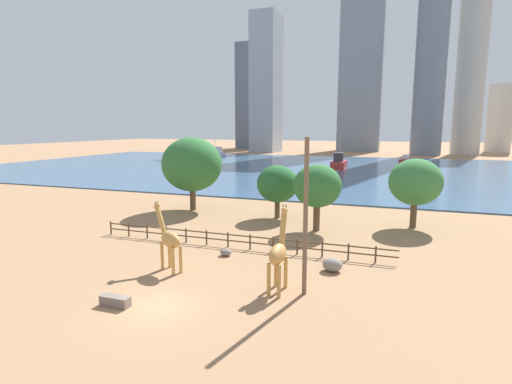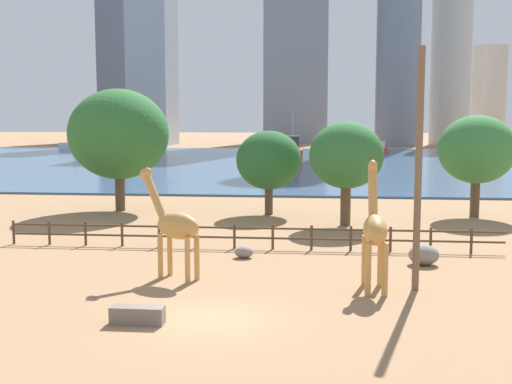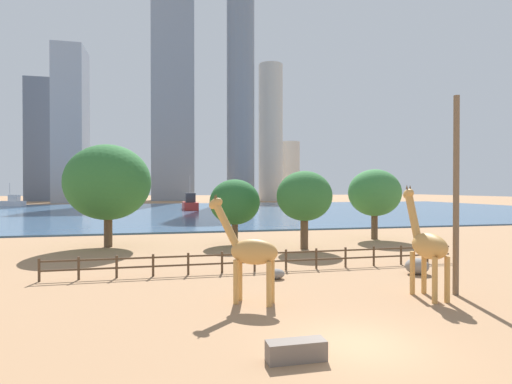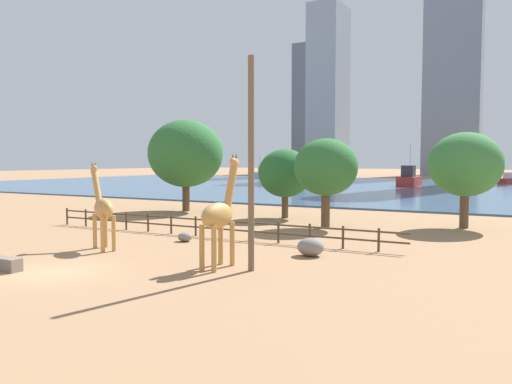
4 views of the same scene
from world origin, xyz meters
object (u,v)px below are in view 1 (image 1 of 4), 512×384
at_px(feeding_trough, 115,301).
at_px(boat_ferry, 216,153).
at_px(tree_right_tall, 277,184).
at_px(boat_sailboat, 405,160).
at_px(utility_pole, 306,218).
at_px(giraffe_tall, 278,253).
at_px(tree_left_large, 192,164).
at_px(boulder_near_fence, 332,265).
at_px(tree_center_broad, 317,186).
at_px(boat_tug, 339,163).
at_px(giraffe_companion, 169,239).
at_px(tree_left_small, 415,182).
at_px(boulder_by_pole, 226,252).

height_order(feeding_trough, boat_ferry, boat_ferry).
height_order(tree_right_tall, boat_sailboat, tree_right_tall).
height_order(utility_pole, tree_right_tall, utility_pole).
distance_m(giraffe_tall, tree_right_tall, 20.53).
xyz_separation_m(tree_left_large, tree_right_tall, (11.14, -0.77, -1.79)).
distance_m(boulder_near_fence, boat_sailboat, 93.41).
xyz_separation_m(tree_center_broad, boat_tug, (-5.94, 60.20, -2.95)).
bearing_deg(boat_ferry, tree_center_broad, 134.68).
bearing_deg(feeding_trough, giraffe_companion, 91.03).
height_order(tree_right_tall, boat_ferry, boat_ferry).
xyz_separation_m(giraffe_tall, tree_left_small, (8.59, 20.05, 2.20)).
bearing_deg(tree_left_small, boulder_near_fence, -110.89).
height_order(boulder_by_pole, tree_center_broad, tree_center_broad).
relative_size(boulder_by_pole, tree_center_broad, 0.14).
distance_m(giraffe_companion, boat_ferry, 113.88).
bearing_deg(giraffe_companion, boulder_by_pole, -91.20).
height_order(tree_left_large, tree_right_tall, tree_left_large).
relative_size(feeding_trough, tree_center_broad, 0.27).
height_order(giraffe_companion, boulder_near_fence, giraffe_companion).
bearing_deg(tree_left_small, boulder_by_pole, -134.40).
xyz_separation_m(tree_left_large, tree_center_broad, (16.40, -4.91, -1.20)).
relative_size(boulder_near_fence, feeding_trough, 0.79).
height_order(tree_left_small, boat_tug, boat_tug).
relative_size(boulder_by_pole, boat_ferry, 0.13).
relative_size(utility_pole, tree_left_large, 1.07).
distance_m(utility_pole, boulder_by_pole, 10.22).
height_order(utility_pole, boat_tug, utility_pole).
xyz_separation_m(boulder_near_fence, tree_right_tall, (-8.50, 15.03, 3.39)).
bearing_deg(tree_right_tall, giraffe_tall, -73.55).
xyz_separation_m(boulder_by_pole, boat_sailboat, (15.06, 92.52, 0.67)).
relative_size(feeding_trough, boat_sailboat, 0.33).
height_order(giraffe_companion, boulder_by_pole, giraffe_companion).
xyz_separation_m(boulder_near_fence, tree_left_small, (5.89, 15.44, 4.20)).
bearing_deg(feeding_trough, tree_left_small, 56.33).
xyz_separation_m(utility_pole, tree_right_tall, (-7.45, 19.57, -0.95)).
xyz_separation_m(feeding_trough, tree_left_small, (16.83, 25.26, 4.38)).
height_order(boulder_near_fence, feeding_trough, boulder_near_fence).
bearing_deg(feeding_trough, boulder_by_pole, 77.34).
bearing_deg(tree_left_small, giraffe_companion, -131.55).
bearing_deg(tree_left_large, feeding_trough, -71.25).
bearing_deg(giraffe_companion, boat_tug, -63.00).
bearing_deg(boat_ferry, boulder_near_fence, 133.33).
bearing_deg(utility_pole, boulder_near_fence, 77.00).
height_order(giraffe_tall, boat_ferry, boat_ferry).
distance_m(boulder_by_pole, boat_ferry, 110.94).
bearing_deg(boat_tug, tree_left_small, -165.75).
bearing_deg(tree_left_large, boat_tug, 79.28).
xyz_separation_m(feeding_trough, tree_right_tall, (2.44, 24.85, 3.57)).
bearing_deg(boulder_near_fence, boulder_by_pole, 175.62).
relative_size(giraffe_companion, tree_left_small, 0.69).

